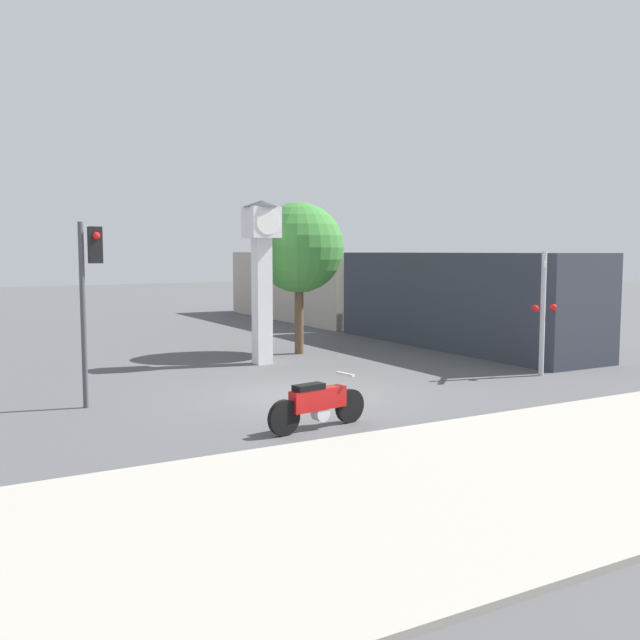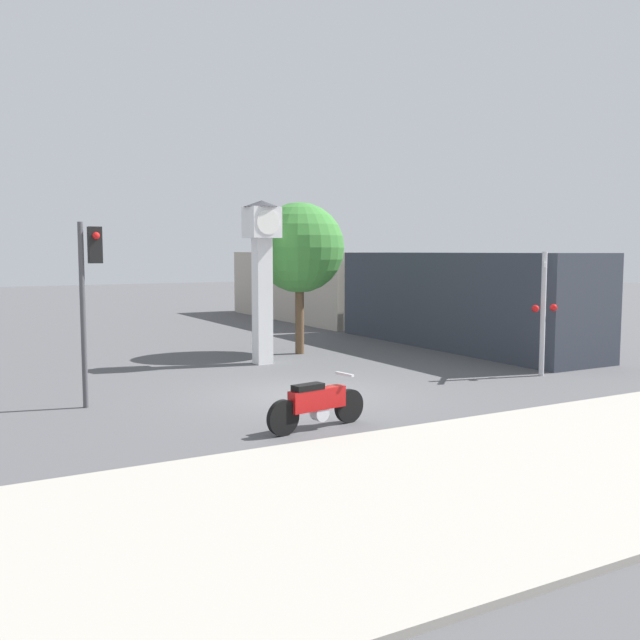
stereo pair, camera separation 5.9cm
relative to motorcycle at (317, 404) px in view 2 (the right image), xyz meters
The scene contains 8 objects.
ground_plane 3.32m from the motorcycle, 65.24° to the left, with size 120.00×120.00×0.00m, color #4C4C4F.
sidewalk_strip 4.25m from the motorcycle, 71.03° to the right, with size 36.00×6.00×0.10m.
motorcycle is the anchor object (origin of this frame).
clock_tower 8.72m from the motorcycle, 72.55° to the left, with size 1.11×1.11×4.98m.
freight_train 17.47m from the motorcycle, 53.49° to the left, with size 2.80×23.51×3.40m.
traffic_light 5.86m from the motorcycle, 129.08° to the left, with size 0.50×0.35×4.09m.
railroad_crossing_signal 8.74m from the motorcycle, 14.38° to the left, with size 0.90×0.82×3.44m.
street_tree 10.72m from the motorcycle, 64.16° to the left, with size 3.01×3.01×5.08m.
Camera 2 is at (-8.00, -14.88, 3.46)m, focal length 40.00 mm.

